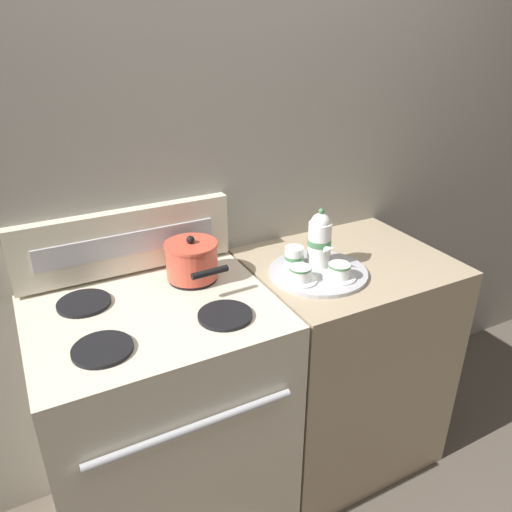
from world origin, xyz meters
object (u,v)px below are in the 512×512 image
(teacup_right, at_px, (339,271))
(serving_tray, at_px, (318,272))
(saucepan, at_px, (192,260))
(teapot, at_px, (320,239))
(stove, at_px, (165,422))
(teacup_left, at_px, (300,274))
(creamer_jug, at_px, (294,257))

(teacup_right, bearing_deg, serving_tray, 111.52)
(saucepan, relative_size, teacup_right, 2.15)
(serving_tray, xyz_separation_m, teacup_right, (0.03, -0.08, 0.03))
(saucepan, xyz_separation_m, teapot, (0.43, -0.13, 0.04))
(serving_tray, bearing_deg, saucepan, 157.45)
(stove, bearing_deg, teacup_left, -7.98)
(saucepan, xyz_separation_m, teacup_left, (0.31, -0.20, -0.04))
(serving_tray, relative_size, teacup_right, 2.96)
(stove, relative_size, saucepan, 3.68)
(serving_tray, bearing_deg, teacup_left, -160.70)
(stove, relative_size, serving_tray, 2.68)
(serving_tray, relative_size, creamer_jug, 4.72)
(creamer_jug, bearing_deg, serving_tray, -50.69)
(stove, distance_m, creamer_jug, 0.74)
(serving_tray, bearing_deg, stove, 176.63)
(saucepan, bearing_deg, teacup_right, -29.51)
(serving_tray, height_order, teapot, teapot)
(stove, distance_m, teacup_left, 0.70)
(saucepan, height_order, creamer_jug, saucepan)
(teacup_right, relative_size, creamer_jug, 1.59)
(teacup_left, bearing_deg, teacup_right, -19.07)
(teapot, xyz_separation_m, creamer_jug, (-0.08, 0.03, -0.06))
(serving_tray, distance_m, teacup_right, 0.09)
(teacup_right, bearing_deg, stove, 169.64)
(teapot, relative_size, teacup_right, 1.83)
(saucepan, bearing_deg, stove, -143.93)
(stove, bearing_deg, creamer_jug, 3.85)
(stove, distance_m, teapot, 0.84)
(teacup_left, height_order, teacup_right, same)
(saucepan, relative_size, serving_tray, 0.73)
(teacup_left, distance_m, teacup_right, 0.14)
(teapot, xyz_separation_m, teacup_right, (0.00, -0.12, -0.07))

